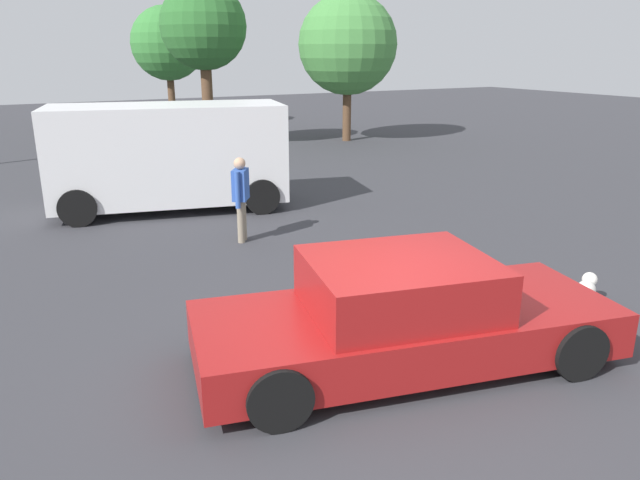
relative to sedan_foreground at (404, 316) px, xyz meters
The scene contains 8 objects.
ground_plane 0.68m from the sedan_foreground, 163.43° to the right, with size 80.00×80.00×0.00m, color #38383D.
sedan_foreground is the anchor object (origin of this frame).
dog 3.11m from the sedan_foreground, ahead, with size 0.62×0.45×0.45m.
van_white 8.16m from the sedan_foreground, 92.65° to the left, with size 5.25×3.09×2.29m.
pedestrian 5.15m from the sedan_foreground, 88.86° to the left, with size 0.43×0.48×1.56m.
tree_back_left 23.26m from the sedan_foreground, 80.72° to the left, with size 3.21×3.21×5.29m.
tree_back_center 16.85m from the sedan_foreground, 78.74° to the left, with size 2.96×2.96×5.67m.
tree_back_right 17.87m from the sedan_foreground, 60.99° to the left, with size 3.72×3.72×5.46m.
Camera 1 is at (-3.39, -4.82, 3.39)m, focal length 33.80 mm.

